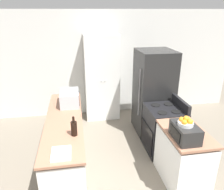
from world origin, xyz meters
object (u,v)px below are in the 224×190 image
(pantry_cabinet, at_px, (102,78))
(refrigerator, at_px, (153,92))
(stove, at_px, (163,129))
(microwave, at_px, (70,98))
(wine_bottle, at_px, (74,128))
(toaster_oven, at_px, (185,132))
(fruit_bowl, at_px, (186,122))

(pantry_cabinet, xyz_separation_m, refrigerator, (1.02, -0.86, -0.12))
(stove, distance_m, microwave, 1.88)
(microwave, relative_size, wine_bottle, 1.72)
(toaster_oven, height_order, fruit_bowl, fruit_bowl)
(wine_bottle, height_order, fruit_bowl, fruit_bowl)
(stove, height_order, toaster_oven, toaster_oven)
(microwave, xyz_separation_m, wine_bottle, (0.07, -1.12, -0.02))
(refrigerator, height_order, toaster_oven, refrigerator)
(microwave, bearing_deg, pantry_cabinet, 56.93)
(pantry_cabinet, relative_size, stove, 1.97)
(refrigerator, relative_size, toaster_oven, 4.19)
(pantry_cabinet, bearing_deg, wine_bottle, -106.75)
(stove, bearing_deg, refrigerator, 86.69)
(toaster_oven, bearing_deg, fruit_bowl, -161.26)
(pantry_cabinet, bearing_deg, stove, -59.50)
(wine_bottle, xyz_separation_m, toaster_oven, (1.51, -0.37, 0.00))
(refrigerator, height_order, wine_bottle, refrigerator)
(wine_bottle, bearing_deg, microwave, 93.58)
(stove, xyz_separation_m, wine_bottle, (-1.66, -0.64, 0.55))
(refrigerator, height_order, microwave, refrigerator)
(toaster_oven, distance_m, fruit_bowl, 0.17)
(pantry_cabinet, bearing_deg, microwave, -123.07)
(pantry_cabinet, xyz_separation_m, microwave, (-0.76, -1.17, -0.01))
(toaster_oven, bearing_deg, stove, 81.79)
(wine_bottle, bearing_deg, toaster_oven, -13.75)
(microwave, bearing_deg, fruit_bowl, -43.68)
(pantry_cabinet, relative_size, fruit_bowl, 9.81)
(refrigerator, distance_m, wine_bottle, 2.23)
(pantry_cabinet, bearing_deg, fruit_bowl, -73.09)
(wine_bottle, bearing_deg, fruit_bowl, -14.05)
(stove, xyz_separation_m, microwave, (-1.73, 0.48, 0.57))
(stove, relative_size, fruit_bowl, 4.97)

